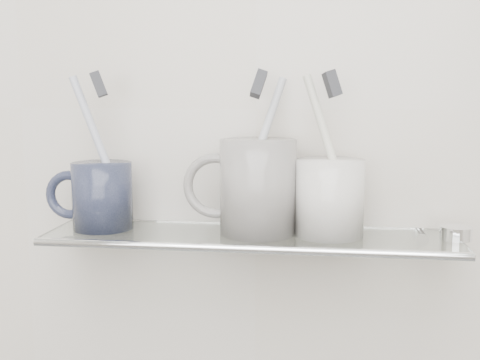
% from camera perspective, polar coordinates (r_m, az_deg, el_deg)
% --- Properties ---
extents(wall_back, '(2.50, 0.00, 2.50)m').
position_cam_1_polar(wall_back, '(0.78, 1.51, 6.75)').
color(wall_back, beige).
rests_on(wall_back, ground).
extents(shelf_glass, '(0.50, 0.12, 0.01)m').
position_cam_1_polar(shelf_glass, '(0.74, 0.95, -5.43)').
color(shelf_glass, silver).
rests_on(shelf_glass, wall_back).
extents(shelf_rail, '(0.50, 0.01, 0.01)m').
position_cam_1_polar(shelf_rail, '(0.68, 0.40, -6.55)').
color(shelf_rail, silver).
rests_on(shelf_rail, shelf_glass).
extents(bracket_left, '(0.02, 0.03, 0.02)m').
position_cam_1_polar(bracket_left, '(0.83, -13.19, -4.80)').
color(bracket_left, silver).
rests_on(bracket_left, wall_back).
extents(bracket_right, '(0.02, 0.03, 0.02)m').
position_cam_1_polar(bracket_right, '(0.79, 16.71, -5.65)').
color(bracket_right, silver).
rests_on(bracket_right, wall_back).
extents(mug_left, '(0.09, 0.09, 0.08)m').
position_cam_1_polar(mug_left, '(0.78, -12.91, -1.47)').
color(mug_left, black).
rests_on(mug_left, shelf_glass).
extents(mug_left_handle, '(0.06, 0.01, 0.06)m').
position_cam_1_polar(mug_left_handle, '(0.79, -15.87, -1.37)').
color(mug_left_handle, black).
rests_on(mug_left_handle, mug_left).
extents(toothbrush_left, '(0.08, 0.02, 0.18)m').
position_cam_1_polar(toothbrush_left, '(0.77, -13.05, 2.86)').
color(toothbrush_left, '#AEB5CE').
rests_on(toothbrush_left, mug_left).
extents(bristles_left, '(0.03, 0.03, 0.03)m').
position_cam_1_polar(bristles_left, '(0.77, -13.26, 8.83)').
color(bristles_left, '#2E3034').
rests_on(bristles_left, toothbrush_left).
extents(mug_center, '(0.12, 0.12, 0.12)m').
position_cam_1_polar(mug_center, '(0.73, 1.74, -0.65)').
color(mug_center, silver).
rests_on(mug_center, shelf_glass).
extents(mug_center_handle, '(0.08, 0.01, 0.08)m').
position_cam_1_polar(mug_center_handle, '(0.74, -2.34, -0.57)').
color(mug_center_handle, silver).
rests_on(mug_center_handle, mug_center).
extents(toothbrush_center, '(0.07, 0.06, 0.18)m').
position_cam_1_polar(toothbrush_center, '(0.72, 1.75, 2.74)').
color(toothbrush_center, '#A6ADB4').
rests_on(toothbrush_center, mug_center).
extents(bristles_center, '(0.02, 0.03, 0.04)m').
position_cam_1_polar(bristles_center, '(0.72, 1.78, 9.08)').
color(bristles_center, '#2E3034').
rests_on(bristles_center, toothbrush_center).
extents(mug_right, '(0.10, 0.10, 0.09)m').
position_cam_1_polar(mug_right, '(0.73, 8.48, -1.67)').
color(mug_right, silver).
rests_on(mug_right, shelf_glass).
extents(mug_right_handle, '(0.07, 0.01, 0.07)m').
position_cam_1_polar(mug_right_handle, '(0.73, 4.77, -1.60)').
color(mug_right_handle, silver).
rests_on(mug_right_handle, mug_right).
extents(toothbrush_right, '(0.07, 0.02, 0.18)m').
position_cam_1_polar(toothbrush_right, '(0.72, 8.57, 2.62)').
color(toothbrush_right, beige).
rests_on(toothbrush_right, mug_right).
extents(bristles_right, '(0.03, 0.03, 0.03)m').
position_cam_1_polar(bristles_right, '(0.72, 8.72, 8.99)').
color(bristles_right, '#2E3034').
rests_on(bristles_right, toothbrush_right).
extents(chrome_cap, '(0.04, 0.04, 0.02)m').
position_cam_1_polar(chrome_cap, '(0.75, 19.80, -4.74)').
color(chrome_cap, silver).
rests_on(chrome_cap, shelf_glass).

